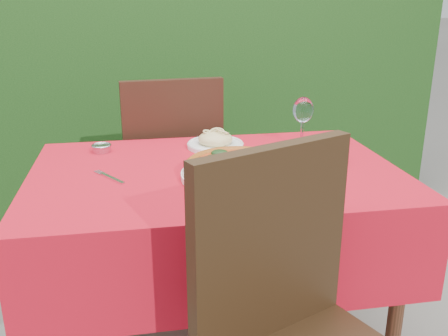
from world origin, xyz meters
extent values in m
cube|color=black|center=(0.00, 1.55, 0.80)|extent=(3.20, 0.55, 1.60)
cube|color=#4A2717|center=(0.00, 0.00, 0.72)|extent=(1.20, 0.80, 0.04)
cylinder|color=#4A2717|center=(0.54, -0.34, 0.35)|extent=(0.05, 0.05, 0.70)
cylinder|color=#4A2717|center=(-0.54, 0.34, 0.35)|extent=(0.05, 0.05, 0.70)
cylinder|color=#4A2717|center=(0.54, 0.34, 0.35)|extent=(0.05, 0.05, 0.70)
cube|color=red|center=(0.00, 0.00, 0.59)|extent=(1.26, 0.86, 0.32)
cube|color=black|center=(0.04, -0.56, 0.75)|extent=(0.43, 0.22, 0.49)
cube|color=black|center=(-0.12, 0.72, 0.47)|extent=(0.48, 0.48, 0.04)
cube|color=black|center=(-0.10, 0.52, 0.74)|extent=(0.44, 0.08, 0.49)
cylinder|color=black|center=(0.05, 0.92, 0.23)|extent=(0.04, 0.04, 0.45)
cylinder|color=black|center=(-0.32, 0.89, 0.23)|extent=(0.04, 0.04, 0.45)
cylinder|color=black|center=(0.09, 0.55, 0.23)|extent=(0.04, 0.04, 0.45)
cylinder|color=black|center=(-0.29, 0.51, 0.23)|extent=(0.04, 0.04, 0.45)
cylinder|color=white|center=(0.06, -0.10, 0.76)|extent=(0.38, 0.38, 0.02)
cylinder|color=#B95919|center=(0.06, -0.10, 0.78)|extent=(0.45, 0.45, 0.03)
cylinder|color=maroon|center=(0.06, -0.10, 0.80)|extent=(0.36, 0.36, 0.01)
cylinder|color=white|center=(0.04, 0.27, 0.76)|extent=(0.22, 0.22, 0.02)
ellipsoid|color=beige|center=(0.04, 0.27, 0.78)|extent=(0.16, 0.16, 0.06)
cylinder|color=silver|center=(0.41, 0.02, 0.79)|extent=(0.07, 0.07, 0.09)
cylinder|color=#92B5C5|center=(0.41, 0.02, 0.78)|extent=(0.06, 0.06, 0.06)
cylinder|color=white|center=(0.38, 0.21, 0.75)|extent=(0.07, 0.07, 0.01)
cylinder|color=white|center=(0.38, 0.21, 0.81)|extent=(0.01, 0.01, 0.10)
ellipsoid|color=white|center=(0.38, 0.21, 0.90)|extent=(0.08, 0.08, 0.10)
cube|color=silver|center=(-0.35, -0.04, 0.75)|extent=(0.12, 0.16, 0.00)
cylinder|color=#BCBCC3|center=(-0.40, 0.28, 0.76)|extent=(0.07, 0.07, 0.03)
camera|label=1|loc=(-0.26, -1.61, 1.31)|focal=40.00mm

